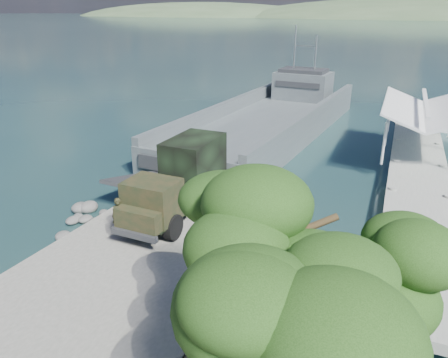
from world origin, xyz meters
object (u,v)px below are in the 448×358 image
Objects in this scene: pier at (419,149)px; overhang_tree at (297,260)px; sailboat_near at (445,124)px; landing_craft at (268,126)px; soldier at (120,223)px; sailboat_far at (448,118)px; military_truck at (181,179)px.

overhang_tree is at bearing -98.34° from pier.
sailboat_near is at bearing 78.65° from pier.
landing_craft reaches higher than overhang_tree.
soldier is at bearing 146.14° from overhang_tree.
soldier is at bearing -113.35° from sailboat_far.
sailboat_far is (3.58, 18.40, -1.29)m from pier.
pier is 1.16× the size of landing_craft.
soldier is 0.32× the size of sailboat_near.
pier is at bearing -98.41° from sailboat_far.
sailboat_far is at bearing 82.50° from sailboat_near.
sailboat_near is (17.92, 34.54, -1.17)m from soldier.
soldier is at bearing -105.63° from military_truck.
pier is 21.78× the size of soldier.
overhang_tree is (-6.95, -41.90, 5.72)m from sailboat_near.
sailboat_near is 42.85m from overhang_tree.
sailboat_near reaches higher than military_truck.
sailboat_near reaches higher than sailboat_far.
sailboat_near is at bearing 36.17° from landing_craft.
landing_craft is 24.55m from soldier.
soldier is at bearing -115.34° from sailboat_near.
sailboat_near is (16.96, 10.02, -0.57)m from landing_craft.
military_truck is 1.58× the size of sailboat_far.
overhang_tree reaches higher than sailboat_near.
landing_craft is at bearing 107.43° from overhang_tree.
landing_craft is 4.56× the size of overhang_tree.
pier is at bearing -13.76° from landing_craft.
sailboat_far is 0.70× the size of overhang_tree.
soldier is 38.92m from sailboat_near.
landing_craft is 33.81m from overhang_tree.
sailboat_far is 46.35m from overhang_tree.
military_truck is 34.40m from sailboat_near.
pier is at bearing 20.10° from soldier.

